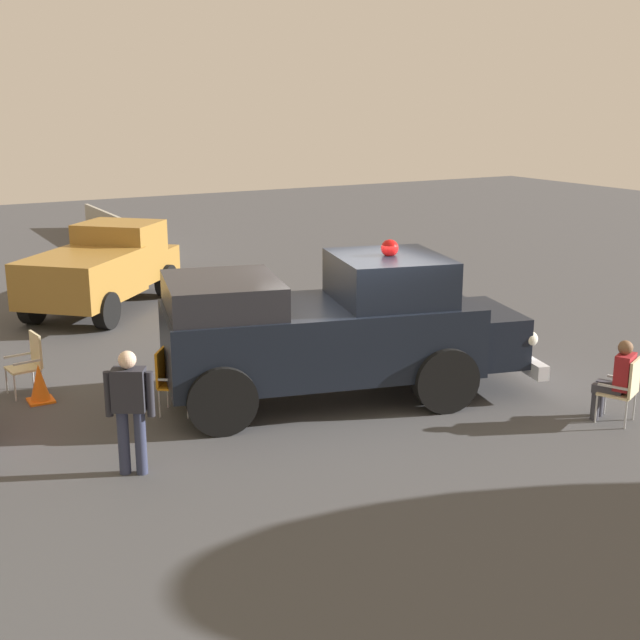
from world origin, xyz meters
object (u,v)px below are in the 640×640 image
object	(u,v)px
parked_pickup	(103,267)
traffic_cone	(39,383)
spectator_standing	(130,404)
vintage_fire_truck	(334,328)
lawn_chair_near_truck	(625,386)
lawn_chair_spare	(169,377)
lawn_chair_by_car	(29,359)
spectator_seated	(617,377)

from	to	relation	value
parked_pickup	traffic_cone	distance (m)	6.30
spectator_standing	traffic_cone	world-z (taller)	spectator_standing
vintage_fire_truck	spectator_standing	xyz separation A→B (m)	(1.18, -3.72, -0.23)
lawn_chair_near_truck	lawn_chair_spare	world-z (taller)	same
lawn_chair_by_car	traffic_cone	xyz separation A→B (m)	(0.49, 0.04, -0.28)
vintage_fire_truck	lawn_chair_by_car	xyz separation A→B (m)	(-2.69, -4.25, -0.61)
spectator_seated	traffic_cone	xyz separation A→B (m)	(-5.15, -7.42, -0.39)
lawn_chair_spare	vintage_fire_truck	bearing A→B (deg)	74.65
lawn_chair_near_truck	spectator_seated	distance (m)	0.17
parked_pickup	spectator_standing	size ratio (longest dim) A/B	2.82
traffic_cone	lawn_chair_by_car	bearing A→B (deg)	-175.62
vintage_fire_truck	spectator_standing	size ratio (longest dim) A/B	3.76
spectator_standing	lawn_chair_by_car	bearing A→B (deg)	-172.15
parked_pickup	traffic_cone	bearing A→B (deg)	-24.98
lawn_chair_near_truck	lawn_chair_by_car	size ratio (longest dim) A/B	1.00
parked_pickup	lawn_chair_spare	distance (m)	7.25
lawn_chair_by_car	traffic_cone	distance (m)	0.57
vintage_fire_truck	lawn_chair_near_truck	size ratio (longest dim) A/B	6.18
traffic_cone	parked_pickup	bearing A→B (deg)	155.02
vintage_fire_truck	traffic_cone	xyz separation A→B (m)	(-2.20, -4.22, -0.89)
lawn_chair_near_truck	spectator_standing	size ratio (longest dim) A/B	0.61
parked_pickup	lawn_chair_near_truck	bearing A→B (deg)	23.86
lawn_chair_by_car	spectator_standing	size ratio (longest dim) A/B	0.61
traffic_cone	vintage_fire_truck	bearing A→B (deg)	62.46
lawn_chair_by_car	lawn_chair_spare	world-z (taller)	same
spectator_standing	traffic_cone	size ratio (longest dim) A/B	2.64
lawn_chair_near_truck	traffic_cone	world-z (taller)	lawn_chair_near_truck
lawn_chair_spare	spectator_seated	xyz separation A→B (m)	(3.65, 5.76, 0.11)
lawn_chair_by_car	spectator_seated	world-z (taller)	spectator_seated
lawn_chair_near_truck	spectator_seated	size ratio (longest dim) A/B	0.79
parked_pickup	spectator_standing	distance (m)	9.30
parked_pickup	spectator_seated	xyz separation A→B (m)	(10.82, 4.78, -0.29)
parked_pickup	lawn_chair_spare	bearing A→B (deg)	-7.76
vintage_fire_truck	parked_pickup	bearing A→B (deg)	-168.71
traffic_cone	lawn_chair_spare	bearing A→B (deg)	48.05
lawn_chair_near_truck	spectator_standing	distance (m)	7.25
vintage_fire_truck	spectator_standing	distance (m)	3.91
lawn_chair_by_car	spectator_seated	distance (m)	9.35
lawn_chair_by_car	spectator_standing	xyz separation A→B (m)	(3.87, 0.53, 0.37)
parked_pickup	lawn_chair_spare	world-z (taller)	parked_pickup
spectator_seated	parked_pickup	bearing A→B (deg)	-156.18
lawn_chair_near_truck	traffic_cone	xyz separation A→B (m)	(-5.27, -7.48, -0.28)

